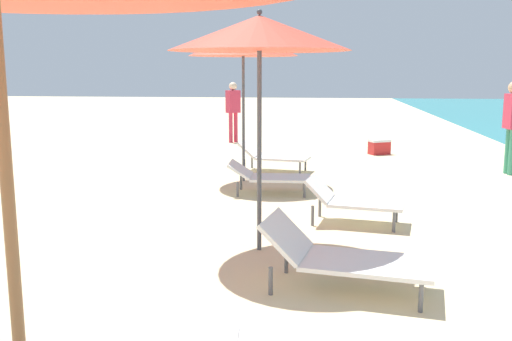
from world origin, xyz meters
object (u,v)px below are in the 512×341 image
lounger_second_shoreside (352,200)px  person_walking_mid (512,118)px  person_walking_near (233,106)px  umbrella_farthest (243,43)px  cooler_box (379,147)px  umbrella_second (259,33)px  lounger_farthest_inland (269,176)px  lounger_farthest_shoreside (273,156)px  lounger_second_inland (343,256)px

lounger_second_shoreside → person_walking_mid: size_ratio=0.75×
lounger_second_shoreside → person_walking_near: person_walking_near is taller
umbrella_farthest → cooler_box: bearing=53.0°
umbrella_farthest → umbrella_second: bearing=-79.7°
lounger_farthest_inland → cooler_box: (2.22, 4.70, -0.11)m
lounger_farthest_shoreside → person_walking_near: 4.79m
person_walking_near → person_walking_mid: bearing=-168.9°
umbrella_farthest → person_walking_near: (-1.06, 5.57, -1.44)m
umbrella_second → lounger_second_shoreside: bearing=48.7°
umbrella_farthest → cooler_box: size_ratio=4.93×
umbrella_second → lounger_second_inland: umbrella_second is taller
lounger_second_shoreside → umbrella_farthest: umbrella_farthest is taller
lounger_second_inland → umbrella_farthest: bearing=117.7°
umbrella_farthest → lounger_second_shoreside: bearing=-56.8°
lounger_second_inland → person_walking_near: (-2.66, 10.67, 0.68)m
lounger_farthest_inland → person_walking_near: (-1.61, 6.59, 0.72)m
person_walking_mid → person_walking_near: bearing=137.0°
lounger_second_inland → umbrella_farthest: 5.75m
lounger_farthest_inland → person_walking_mid: size_ratio=0.76×
lounger_second_shoreside → cooler_box: bearing=92.0°
lounger_farthest_shoreside → cooler_box: size_ratio=2.62×
lounger_second_shoreside → lounger_farthest_shoreside: bearing=120.2°
umbrella_second → lounger_second_inland: 2.48m
person_walking_near → cooler_box: size_ratio=3.00×
lounger_farthest_inland → person_walking_near: bearing=101.4°
lounger_second_shoreside → person_walking_mid: (3.19, 4.01, 0.77)m
person_walking_mid → lounger_second_shoreside: bearing=-136.0°
umbrella_farthest → lounger_farthest_inland: size_ratio=2.02×
lounger_second_shoreside → cooler_box: size_ratio=2.41×
umbrella_farthest → lounger_farthest_shoreside: 2.43m
umbrella_second → person_walking_mid: (4.28, 5.25, -1.27)m
lounger_second_inland → person_walking_mid: bearing=72.1°
umbrella_second → person_walking_near: umbrella_second is taller
lounger_second_inland → cooler_box: (1.17, 8.78, -0.15)m
umbrella_second → lounger_farthest_shoreside: 5.48m
umbrella_second → cooler_box: bearing=75.1°
umbrella_second → lounger_second_shoreside: size_ratio=1.96×
lounger_second_inland → lounger_farthest_inland: size_ratio=1.19×
umbrella_farthest → lounger_farthest_shoreside: size_ratio=1.88×
lounger_second_shoreside → lounger_second_inland: (-0.20, -2.34, 0.01)m
umbrella_farthest → lounger_farthest_shoreside: umbrella_farthest is taller
lounger_second_shoreside → lounger_second_inland: bearing=-84.4°
umbrella_farthest → person_walking_near: size_ratio=1.65×
lounger_farthest_inland → cooler_box: lounger_farthest_inland is taller
person_walking_near → cooler_box: bearing=-159.7°
lounger_second_inland → lounger_farthest_inland: 4.21m
umbrella_farthest → lounger_farthest_inland: umbrella_farthest is taller
lounger_second_inland → cooler_box: 8.86m
person_walking_near → person_walking_mid: 7.44m
lounger_farthest_inland → lounger_farthest_shoreside: bearing=90.7°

